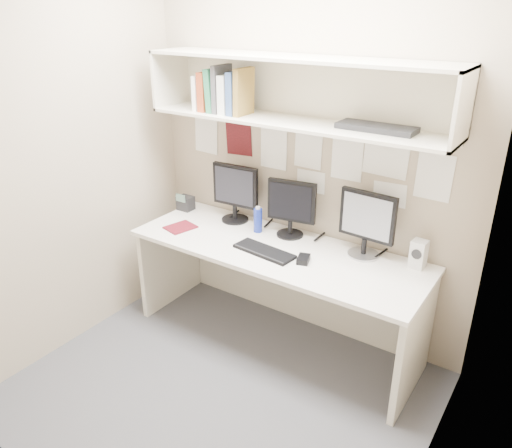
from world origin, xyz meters
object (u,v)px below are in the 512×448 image
Objects in this scene: keyboard at (264,251)px; speaker at (418,254)px; desk at (276,295)px; monitor_left at (235,190)px; monitor_center at (291,205)px; monitor_right at (367,221)px; maroon_notebook at (180,227)px; desk_phone at (185,203)px.

speaker is (0.88, 0.36, 0.08)m from keyboard.
monitor_left reaches higher than desk.
monitor_right is (0.54, -0.00, 0.01)m from monitor_center.
desk is at bearing -93.54° from monitor_center.
monitor_center is 0.82m from maroon_notebook.
desk_phone is at bearing 169.39° from keyboard.
speaker is at bearing 27.42° from maroon_notebook.
monitor_center reaches higher than desk.
speaker is 0.88× the size of maroon_notebook.
monitor_left is 1.01m from monitor_right.
monitor_left is 0.48m from maroon_notebook.
monitor_center is 0.88m from speaker.
monitor_left is 1.35m from speaker.
monitor_right reaches higher than keyboard.
monitor_left is 3.00× the size of desk_phone.
keyboard reaches higher than maroon_notebook.
monitor_right is at bearing -171.17° from speaker.
monitor_left is at bearing 151.09° from keyboard.
desk_phone is at bearing -173.55° from speaker.
desk is 0.39m from keyboard.
monitor_right is 1.47m from desk_phone.
keyboard is (-0.03, -0.11, 0.37)m from desk.
monitor_center is at bearing 96.00° from keyboard.
desk_phone is (-0.94, 0.17, 0.42)m from desk.
desk is at bearing -153.01° from monitor_right.
monitor_right is 3.02× the size of desk_phone.
monitor_right is at bearing 37.69° from keyboard.
monitor_left reaches higher than maroon_notebook.
monitor_left reaches higher than desk_phone.
keyboard is at bearing -103.27° from desk.
monitor_right is 1.02× the size of keyboard.
desk is 4.74× the size of monitor_left.
monitor_right reaches higher than monitor_left.
speaker is (0.85, 0.25, 0.45)m from desk.
keyboard is at bearing -144.63° from monitor_right.
desk_phone reaches higher than maroon_notebook.
monitor_right is at bearing 22.98° from desk.
desk is 0.99m from speaker.
keyboard reaches higher than desk.
desk is at bearing -159.88° from speaker.
maroon_notebook is (-0.24, -0.34, -0.23)m from monitor_left.
maroon_notebook is (-0.71, -0.34, -0.21)m from monitor_center.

